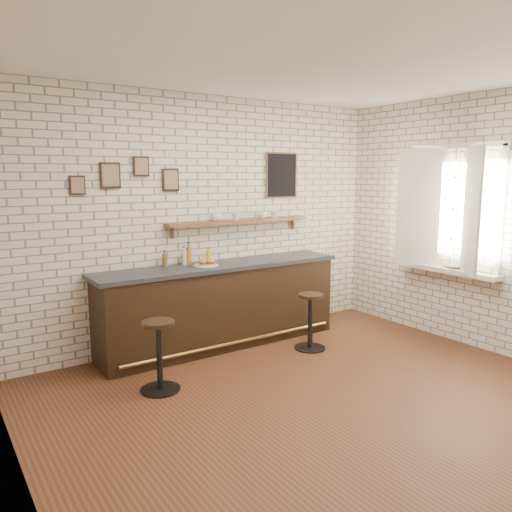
# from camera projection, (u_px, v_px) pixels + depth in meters

# --- Properties ---
(ground) EXTENTS (5.00, 5.00, 0.00)m
(ground) POSITION_uv_depth(u_px,v_px,m) (313.00, 395.00, 4.72)
(ground) COLOR #58321E
(ground) RESTS_ON ground
(bar_counter) EXTENTS (3.10, 0.65, 1.01)m
(bar_counter) POSITION_uv_depth(u_px,v_px,m) (222.00, 305.00, 6.03)
(bar_counter) COLOR black
(bar_counter) RESTS_ON ground
(sandwich_plate) EXTENTS (0.28, 0.28, 0.01)m
(sandwich_plate) POSITION_uv_depth(u_px,v_px,m) (206.00, 265.00, 5.80)
(sandwich_plate) COLOR white
(sandwich_plate) RESTS_ON bar_counter
(ciabatta_sandwich) EXTENTS (0.20, 0.15, 0.06)m
(ciabatta_sandwich) POSITION_uv_depth(u_px,v_px,m) (207.00, 262.00, 5.80)
(ciabatta_sandwich) COLOR tan
(ciabatta_sandwich) RESTS_ON sandwich_plate
(potato_chips) EXTENTS (0.26, 0.19, 0.00)m
(potato_chips) POSITION_uv_depth(u_px,v_px,m) (205.00, 265.00, 5.79)
(potato_chips) COLOR #E8AA52
(potato_chips) RESTS_ON sandwich_plate
(bitters_bottle_brown) EXTENTS (0.06, 0.06, 0.19)m
(bitters_bottle_brown) POSITION_uv_depth(u_px,v_px,m) (165.00, 260.00, 5.73)
(bitters_bottle_brown) COLOR brown
(bitters_bottle_brown) RESTS_ON bar_counter
(bitters_bottle_white) EXTENTS (0.06, 0.06, 0.22)m
(bitters_bottle_white) POSITION_uv_depth(u_px,v_px,m) (184.00, 257.00, 5.87)
(bitters_bottle_white) COLOR beige
(bitters_bottle_white) RESTS_ON bar_counter
(bitters_bottle_amber) EXTENTS (0.06, 0.06, 0.26)m
(bitters_bottle_amber) POSITION_uv_depth(u_px,v_px,m) (189.00, 255.00, 5.90)
(bitters_bottle_amber) COLOR #A45D1A
(bitters_bottle_amber) RESTS_ON bar_counter
(condiment_bottle_yellow) EXTENTS (0.06, 0.06, 0.18)m
(condiment_bottle_yellow) POSITION_uv_depth(u_px,v_px,m) (208.00, 256.00, 6.05)
(condiment_bottle_yellow) COLOR gold
(condiment_bottle_yellow) RESTS_ON bar_counter
(bar_stool_left) EXTENTS (0.39, 0.39, 0.69)m
(bar_stool_left) POSITION_uv_depth(u_px,v_px,m) (159.00, 354.00, 4.76)
(bar_stool_left) COLOR black
(bar_stool_left) RESTS_ON ground
(bar_stool_right) EXTENTS (0.37, 0.37, 0.67)m
(bar_stool_right) POSITION_uv_depth(u_px,v_px,m) (310.00, 319.00, 5.92)
(bar_stool_right) COLOR black
(bar_stool_right) RESTS_ON ground
(wall_shelf) EXTENTS (2.00, 0.18, 0.18)m
(wall_shelf) POSITION_uv_depth(u_px,v_px,m) (240.00, 222.00, 6.26)
(wall_shelf) COLOR brown
(wall_shelf) RESTS_ON ground
(shelf_cup_a) EXTENTS (0.13, 0.13, 0.10)m
(shelf_cup_a) POSITION_uv_depth(u_px,v_px,m) (217.00, 217.00, 6.06)
(shelf_cup_a) COLOR white
(shelf_cup_a) RESTS_ON wall_shelf
(shelf_cup_b) EXTENTS (0.13, 0.13, 0.09)m
(shelf_cup_b) POSITION_uv_depth(u_px,v_px,m) (236.00, 216.00, 6.21)
(shelf_cup_b) COLOR white
(shelf_cup_b) RESTS_ON wall_shelf
(shelf_cup_c) EXTENTS (0.15, 0.15, 0.09)m
(shelf_cup_c) POSITION_uv_depth(u_px,v_px,m) (263.00, 215.00, 6.44)
(shelf_cup_c) COLOR white
(shelf_cup_c) RESTS_ON wall_shelf
(shelf_cup_d) EXTENTS (0.11, 0.11, 0.09)m
(shelf_cup_d) POSITION_uv_depth(u_px,v_px,m) (274.00, 214.00, 6.54)
(shelf_cup_d) COLOR white
(shelf_cup_d) RESTS_ON wall_shelf
(back_wall_decor) EXTENTS (2.96, 0.02, 0.56)m
(back_wall_decor) POSITION_uv_depth(u_px,v_px,m) (225.00, 176.00, 6.14)
(back_wall_decor) COLOR black
(back_wall_decor) RESTS_ON ground
(window_sill) EXTENTS (0.20, 1.35, 0.06)m
(window_sill) POSITION_uv_depth(u_px,v_px,m) (447.00, 270.00, 6.15)
(window_sill) COLOR white
(window_sill) RESTS_ON ground
(casement_window) EXTENTS (0.40, 1.30, 1.56)m
(casement_window) POSITION_uv_depth(u_px,v_px,m) (448.00, 209.00, 6.01)
(casement_window) COLOR white
(casement_window) RESTS_ON ground
(book_lower) EXTENTS (0.18, 0.22, 0.02)m
(book_lower) POSITION_uv_depth(u_px,v_px,m) (450.00, 267.00, 6.08)
(book_lower) COLOR tan
(book_lower) RESTS_ON window_sill
(book_upper) EXTENTS (0.25, 0.25, 0.02)m
(book_upper) POSITION_uv_depth(u_px,v_px,m) (448.00, 266.00, 6.11)
(book_upper) COLOR tan
(book_upper) RESTS_ON book_lower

